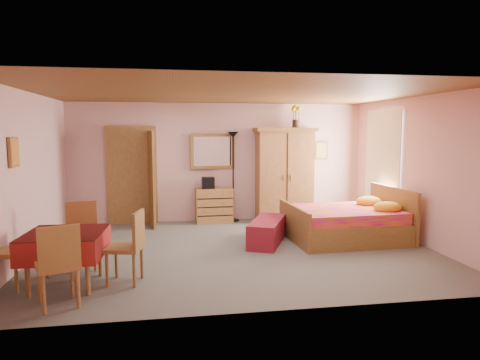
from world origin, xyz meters
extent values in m
plane|color=#69655D|center=(0.00, 0.00, 0.00)|extent=(6.50, 6.50, 0.00)
plane|color=brown|center=(0.00, 0.00, 2.60)|extent=(6.50, 6.50, 0.00)
cube|color=#D99F9D|center=(0.00, 2.50, 1.30)|extent=(6.50, 0.10, 2.60)
cube|color=#D99F9D|center=(0.00, -2.50, 1.30)|extent=(6.50, 0.10, 2.60)
cube|color=#D99F9D|center=(-3.25, 0.00, 1.30)|extent=(0.10, 5.00, 2.60)
cube|color=#D99F9D|center=(3.25, 0.00, 1.30)|extent=(0.10, 5.00, 2.60)
cube|color=#9E6B35|center=(-1.90, 2.47, 1.02)|extent=(1.06, 0.12, 2.15)
cube|color=white|center=(3.21, 1.20, 1.45)|extent=(0.08, 1.40, 1.95)
cube|color=orange|center=(-3.22, -0.60, 1.70)|extent=(0.04, 0.32, 0.42)
cube|color=#D8BF59|center=(2.35, 2.47, 1.55)|extent=(0.30, 0.04, 0.40)
cube|color=#AA6D39|center=(-0.16, 2.25, 0.38)|extent=(0.81, 0.43, 0.75)
cube|color=silver|center=(-0.16, 2.46, 1.55)|extent=(0.98, 0.12, 0.77)
cube|color=black|center=(-0.28, 2.24, 0.88)|extent=(0.27, 0.20, 0.25)
cube|color=black|center=(0.28, 2.33, 0.99)|extent=(0.26, 0.26, 1.98)
cube|color=#A36637|center=(1.39, 2.16, 1.03)|extent=(1.33, 0.72, 2.06)
cube|color=yellow|center=(1.64, 2.18, 2.31)|extent=(0.21, 0.21, 0.50)
cube|color=#C91387|center=(2.06, 0.39, 0.47)|extent=(2.11, 1.69, 0.95)
cube|color=maroon|center=(0.60, 0.35, 0.21)|extent=(0.95, 1.36, 0.43)
cube|color=maroon|center=(-2.43, -1.31, 0.35)|extent=(1.02, 1.02, 0.71)
cube|color=#AF6F3B|center=(-2.37, -1.96, 0.48)|extent=(0.57, 0.57, 0.97)
cube|color=#A06836|center=(-2.37, -0.60, 0.48)|extent=(0.50, 0.50, 0.96)
cube|color=#AC7E3A|center=(-3.16, -1.31, 0.49)|extent=(0.45, 0.45, 0.98)
cube|color=#8F5E30|center=(-1.70, -1.30, 0.48)|extent=(0.52, 0.52, 0.96)
camera|label=1|loc=(-1.08, -6.93, 1.98)|focal=32.00mm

